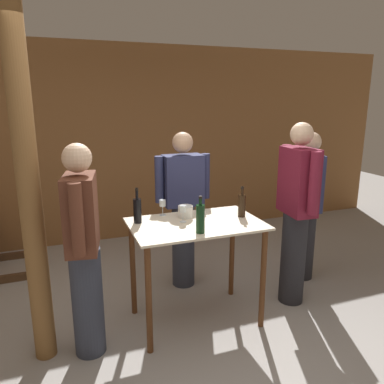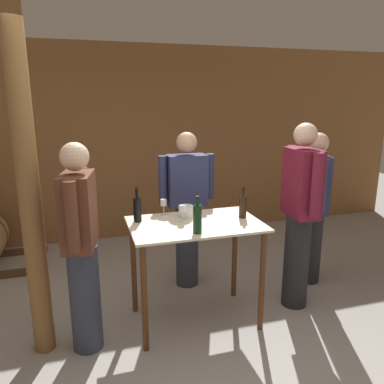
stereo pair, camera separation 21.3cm
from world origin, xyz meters
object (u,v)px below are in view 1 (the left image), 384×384
person_visitor_bearded (84,248)px  wine_bottle_center (242,205)px  wooden_post (29,189)px  person_visitor_near_door (183,207)px  person_visitor_with_scarf (306,204)px  wine_glass_near_center (183,210)px  wine_glass_near_left (163,204)px  wine_bottle_far_left (137,210)px  person_host (296,211)px  ice_bucket (185,212)px  wine_bottle_left (200,218)px

person_visitor_bearded → wine_bottle_center: bearing=5.9°
wooden_post → person_visitor_near_door: bearing=27.5°
wooden_post → person_visitor_with_scarf: (2.72, 0.42, -0.49)m
wine_glass_near_center → person_visitor_near_door: person_visitor_near_door is taller
person_visitor_near_door → wooden_post: bearing=-152.5°
wine_bottle_center → wine_glass_near_left: wine_bottle_center is taller
wine_bottle_far_left → wine_glass_near_center: bearing=-17.7°
wine_glass_near_center → person_visitor_bearded: bearing=-167.9°
wine_glass_near_left → person_host: size_ratio=0.08×
wine_bottle_center → ice_bucket: size_ratio=2.07×
ice_bucket → wooden_post: bearing=-170.0°
person_host → person_visitor_bearded: size_ratio=1.06×
person_visitor_bearded → person_visitor_with_scarf: bearing=11.9°
wine_glass_near_center → ice_bucket: wine_glass_near_center is taller
wooden_post → person_visitor_bearded: 0.58m
person_visitor_bearded → person_visitor_near_door: (1.07, 0.81, -0.01)m
ice_bucket → wine_bottle_left: bearing=-93.2°
wine_bottle_far_left → ice_bucket: (0.44, 0.00, -0.06)m
ice_bucket → person_host: 1.07m
wooden_post → person_visitor_with_scarf: size_ratio=1.65×
ice_bucket → person_visitor_bearded: 0.97m
wine_glass_near_center → ice_bucket: bearing=61.4°
ice_bucket → person_visitor_bearded: bearing=-161.7°
person_host → person_visitor_near_door: (-0.89, 0.71, -0.07)m
wine_glass_near_center → person_visitor_near_door: 0.69m
wine_bottle_left → person_visitor_near_door: (0.18, 0.93, -0.18)m
wooden_post → person_visitor_near_door: wooden_post is taller
wooden_post → wine_glass_near_center: (1.19, 0.10, -0.31)m
wine_bottle_far_left → wine_glass_near_left: (0.26, 0.12, -0.01)m
wooden_post → ice_bucket: (1.25, 0.22, -0.36)m
wine_bottle_center → person_visitor_with_scarf: bearing=19.9°
wooden_post → wine_glass_near_left: size_ratio=18.30×
wine_bottle_center → person_host: (0.56, -0.04, -0.11)m
wine_glass_near_center → wine_glass_near_left: bearing=114.8°
wine_glass_near_left → person_host: (1.22, -0.32, -0.10)m
wooden_post → wine_glass_near_left: 1.17m
wine_glass_near_left → wine_glass_near_center: 0.27m
wooden_post → ice_bucket: size_ratio=20.16×
wooden_post → ice_bucket: wooden_post is taller
wine_bottle_far_left → ice_bucket: size_ratio=2.29×
wine_bottle_left → wine_glass_near_left: wine_bottle_left is taller
wine_glass_near_left → person_visitor_with_scarf: (1.64, 0.07, -0.18)m
wine_bottle_left → person_visitor_with_scarf: 1.62m
wooden_post → person_host: (2.30, 0.02, -0.41)m
person_visitor_with_scarf → person_visitor_near_door: 1.35m
wine_bottle_left → person_host: person_host is taller
wine_bottle_left → wine_glass_near_left: size_ratio=2.05×
wine_bottle_center → person_visitor_with_scarf: size_ratio=0.17×
wine_glass_near_center → person_visitor_with_scarf: size_ratio=0.09×
wine_bottle_center → wine_glass_near_center: 0.55m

